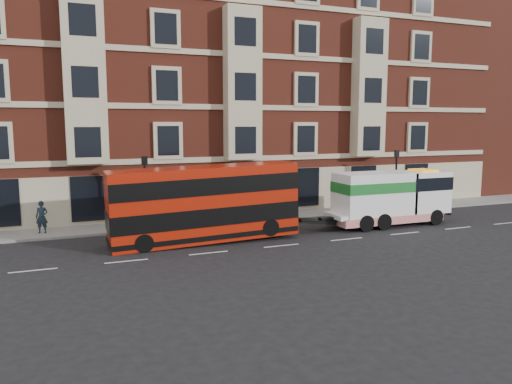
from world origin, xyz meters
The scene contains 8 objects.
ground centered at (0.00, 0.00, 0.00)m, with size 120.00×120.00×0.00m, color black.
sidewalk centered at (0.00, 7.50, 0.07)m, with size 90.00×3.00×0.15m, color slate.
victorian_terrace centered at (0.50, 15.00, 10.07)m, with size 45.00×12.00×20.40m.
lamp_post_west centered at (-6.00, 6.20, 2.68)m, with size 0.35×0.15×4.35m.
lamp_post_east centered at (12.00, 6.20, 2.68)m, with size 0.35×0.15×4.35m.
double_decker_bus centered at (-3.51, 2.34, 2.18)m, with size 10.18×2.34×4.12m.
tow_truck centered at (8.55, 2.34, 1.80)m, with size 8.15×2.41×3.39m.
pedestrian centered at (-11.73, 7.34, 1.08)m, with size 0.68×0.45×1.87m, color #1A2734.
Camera 1 is at (-10.86, -23.31, 6.39)m, focal length 35.00 mm.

